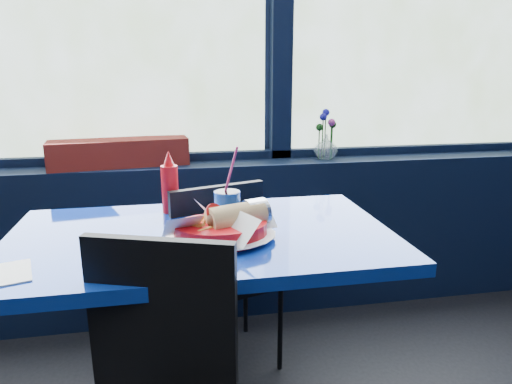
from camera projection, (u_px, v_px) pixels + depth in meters
name	position (u px, v px, depth m)	size (l,w,h in m)	color
window_sill	(132.00, 243.00, 2.30)	(5.00, 0.26, 0.80)	black
near_table	(203.00, 285.00, 1.49)	(1.20, 0.70, 0.75)	black
chair_near_back	(224.00, 265.00, 1.84)	(0.48, 0.48, 0.84)	black
planter_box	(120.00, 153.00, 2.17)	(0.64, 0.16, 0.13)	maroon
flower_vase	(326.00, 144.00, 2.33)	(0.16, 0.17, 0.25)	silver
food_basket	(223.00, 227.00, 1.37)	(0.31, 0.30, 0.11)	red
ketchup_bottle	(170.00, 185.00, 1.62)	(0.06, 0.06, 0.22)	red
soda_cup	(227.00, 211.00, 1.44)	(0.08, 0.08, 0.28)	#0E359B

